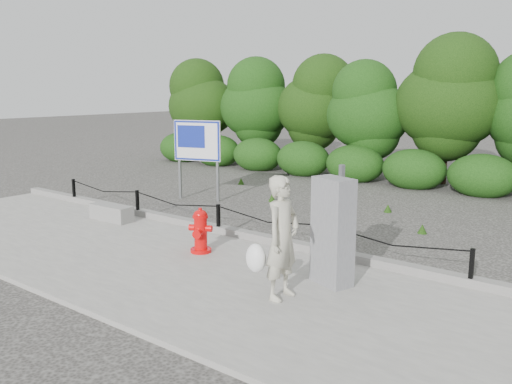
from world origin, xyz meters
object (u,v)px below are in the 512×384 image
object	(u,v)px
concrete_block	(111,213)
advertising_sign	(197,144)
fire_hydrant	(200,231)
utility_cabinet	(333,231)
pedestrian	(281,239)

from	to	relation	value
concrete_block	advertising_sign	world-z (taller)	advertising_sign
fire_hydrant	concrete_block	xyz separation A→B (m)	(-3.23, 0.51, -0.22)
fire_hydrant	concrete_block	bearing A→B (deg)	146.06
utility_cabinet	advertising_sign	world-z (taller)	advertising_sign
pedestrian	advertising_sign	distance (m)	7.40
concrete_block	utility_cabinet	size ratio (longest dim) A/B	0.61
concrete_block	utility_cabinet	world-z (taller)	utility_cabinet
concrete_block	fire_hydrant	bearing A→B (deg)	-9.02
utility_cabinet	advertising_sign	xyz separation A→B (m)	(-6.17, 3.53, 0.62)
concrete_block	advertising_sign	xyz separation A→B (m)	(-0.27, 3.07, 1.26)
utility_cabinet	advertising_sign	size ratio (longest dim) A/B	0.83
utility_cabinet	pedestrian	bearing A→B (deg)	-88.67
fire_hydrant	advertising_sign	distance (m)	5.12
concrete_block	pedestrian	bearing A→B (deg)	-13.89
pedestrian	advertising_sign	size ratio (longest dim) A/B	0.81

